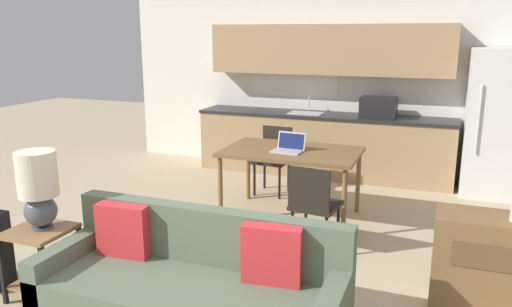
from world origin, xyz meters
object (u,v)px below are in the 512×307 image
refrigerator (495,123)px  side_table (41,252)px  dining_chair_near_right (313,203)px  dining_table (291,156)px  table_lamp (38,186)px  dining_chair_far_left (274,156)px  couch (194,286)px  laptop (289,147)px

refrigerator → side_table: refrigerator is taller
dining_chair_near_right → dining_table: bearing=-53.2°
table_lamp → dining_chair_far_left: 3.27m
dining_table → couch: 2.39m
table_lamp → dining_chair_near_right: bearing=41.6°
couch → table_lamp: bearing=179.9°
side_table → dining_chair_far_left: size_ratio=0.66×
dining_chair_far_left → laptop: laptop is taller
side_table → dining_chair_far_left: 3.27m
couch → dining_chair_far_left: (-0.49, 3.14, 0.16)m
couch → side_table: bearing=-179.1°
table_lamp → couch: bearing=-0.1°
refrigerator → side_table: size_ratio=3.28×
table_lamp → dining_chair_near_right: 2.37m
side_table → dining_chair_near_right: 2.37m
side_table → dining_chair_far_left: (0.83, 3.16, 0.11)m
refrigerator → couch: (-2.13, -4.09, -0.60)m
side_table → dining_chair_near_right: (1.76, 1.57, 0.11)m
dining_chair_far_left → laptop: size_ratio=2.48×
couch → dining_chair_far_left: 3.18m
refrigerator → table_lamp: (-3.43, -4.09, -0.02)m
refrigerator → dining_chair_far_left: 2.82m
couch → dining_chair_near_right: bearing=74.0°
refrigerator → couch: refrigerator is taller
side_table → dining_chair_near_right: bearing=41.7°
refrigerator → table_lamp: refrigerator is taller
refrigerator → dining_chair_far_left: bearing=-160.1°
refrigerator → side_table: 5.39m
side_table → dining_chair_near_right: size_ratio=0.66×
laptop → dining_chair_far_left: bearing=124.3°
couch → refrigerator: bearing=62.5°
side_table → dining_table: bearing=61.4°
dining_chair_far_left → table_lamp: bearing=-102.2°
couch → table_lamp: size_ratio=3.46×
dining_chair_far_left → side_table: bearing=-102.3°
refrigerator → laptop: 2.81m
dining_table → table_lamp: 2.69m
dining_chair_near_right → dining_chair_far_left: (-0.94, 1.59, 0.00)m
side_table → table_lamp: bearing=56.4°
table_lamp → laptop: 2.63m
table_lamp → laptop: size_ratio=1.78×
dining_table → table_lamp: (-1.28, -2.36, 0.19)m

